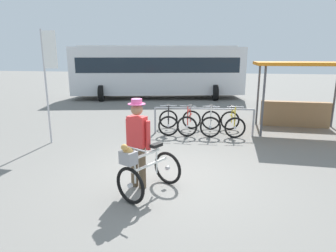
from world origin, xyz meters
The scene contains 11 objects.
ground_plane centered at (0.00, 0.00, 0.00)m, with size 80.00×80.00×0.00m, color slate.
bike_rack_rail centered at (0.44, 3.69, 0.66)m, with size 3.20×0.34×0.88m.
racked_bike_black centered at (-0.73, 3.77, 0.37)m, with size 0.87×1.22×0.98m.
racked_bike_red centered at (-0.03, 3.83, 0.37)m, with size 0.69×1.10×0.97m.
racked_bike_white centered at (0.67, 3.89, 0.37)m, with size 0.70×1.14×0.98m.
racked_bike_yellow centered at (1.37, 3.95, 0.37)m, with size 0.81×1.17×0.97m.
featured_bicycle centered at (-0.25, -0.77, 0.49)m, with size 1.08×1.26×1.09m.
person_with_featured_bike centered at (-0.48, -0.45, 0.95)m, with size 0.51×0.32×1.72m.
bus_distant centered at (-2.94, 11.78, 1.74)m, with size 10.31×4.94×3.08m.
market_stall centered at (3.58, 5.08, 1.39)m, with size 3.13×2.34×2.30m.
banner_flag centered at (-3.74, 1.90, 2.23)m, with size 0.45×0.05×3.20m.
Camera 1 is at (1.09, -5.44, 2.47)m, focal length 30.84 mm.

